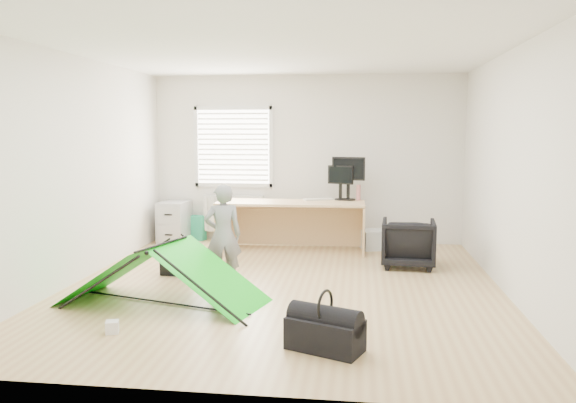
# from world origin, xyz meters

# --- Properties ---
(ground) EXTENTS (5.50, 5.50, 0.00)m
(ground) POSITION_xyz_m (0.00, 0.00, 0.00)
(ground) COLOR tan
(ground) RESTS_ON ground
(back_wall) EXTENTS (5.00, 0.02, 2.70)m
(back_wall) POSITION_xyz_m (0.00, 2.75, 1.35)
(back_wall) COLOR silver
(back_wall) RESTS_ON ground
(window) EXTENTS (1.20, 0.06, 1.20)m
(window) POSITION_xyz_m (-1.20, 2.71, 1.55)
(window) COLOR silver
(window) RESTS_ON back_wall
(radiator) EXTENTS (1.00, 0.12, 0.60)m
(radiator) POSITION_xyz_m (-1.20, 2.67, 0.45)
(radiator) COLOR silver
(radiator) RESTS_ON back_wall
(desk) EXTENTS (2.21, 0.72, 0.75)m
(desk) POSITION_xyz_m (-0.15, 1.95, 0.38)
(desk) COLOR tan
(desk) RESTS_ON ground
(filing_cabinet) EXTENTS (0.46, 0.60, 0.67)m
(filing_cabinet) POSITION_xyz_m (-2.13, 2.41, 0.33)
(filing_cabinet) COLOR #A3A5A8
(filing_cabinet) RESTS_ON ground
(monitor_left) EXTENTS (0.41, 0.23, 0.39)m
(monitor_left) POSITION_xyz_m (0.58, 2.25, 0.95)
(monitor_left) COLOR black
(monitor_left) RESTS_ON desk
(monitor_right) EXTENTS (0.52, 0.22, 0.49)m
(monitor_right) POSITION_xyz_m (0.70, 2.24, 1.00)
(monitor_right) COLOR black
(monitor_right) RESTS_ON desk
(keyboard) EXTENTS (0.48, 0.31, 0.02)m
(keyboard) POSITION_xyz_m (0.24, 2.22, 0.76)
(keyboard) COLOR beige
(keyboard) RESTS_ON desk
(thermos) EXTENTS (0.08, 0.08, 0.24)m
(thermos) POSITION_xyz_m (0.85, 2.27, 0.87)
(thermos) COLOR #C5716E
(thermos) RESTS_ON desk
(office_chair) EXTENTS (0.73, 0.75, 0.64)m
(office_chair) POSITION_xyz_m (1.52, 1.16, 0.32)
(office_chair) COLOR black
(office_chair) RESTS_ON ground
(person) EXTENTS (0.51, 0.42, 1.20)m
(person) POSITION_xyz_m (-0.71, -0.06, 0.60)
(person) COLOR gray
(person) RESTS_ON ground
(kite) EXTENTS (2.22, 1.42, 0.64)m
(kite) POSITION_xyz_m (-1.16, -0.83, 0.32)
(kite) COLOR #12C317
(kite) RESTS_ON ground
(storage_crate) EXTENTS (0.61, 0.50, 0.30)m
(storage_crate) POSITION_xyz_m (1.18, 2.27, 0.15)
(storage_crate) COLOR silver
(storage_crate) RESTS_ON ground
(tote_bag) EXTENTS (0.37, 0.23, 0.41)m
(tote_bag) POSITION_xyz_m (-1.85, 2.62, 0.20)
(tote_bag) COLOR #20A073
(tote_bag) RESTS_ON ground
(laptop_bag) EXTENTS (0.44, 0.16, 0.32)m
(laptop_bag) POSITION_xyz_m (-1.39, 0.32, 0.16)
(laptop_bag) COLOR black
(laptop_bag) RESTS_ON ground
(white_box) EXTENTS (0.14, 0.14, 0.11)m
(white_box) POSITION_xyz_m (-1.32, -1.73, 0.06)
(white_box) COLOR silver
(white_box) RESTS_ON ground
(duffel_bag) EXTENTS (0.69, 0.53, 0.27)m
(duffel_bag) POSITION_xyz_m (0.60, -1.88, 0.13)
(duffel_bag) COLOR black
(duffel_bag) RESTS_ON ground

